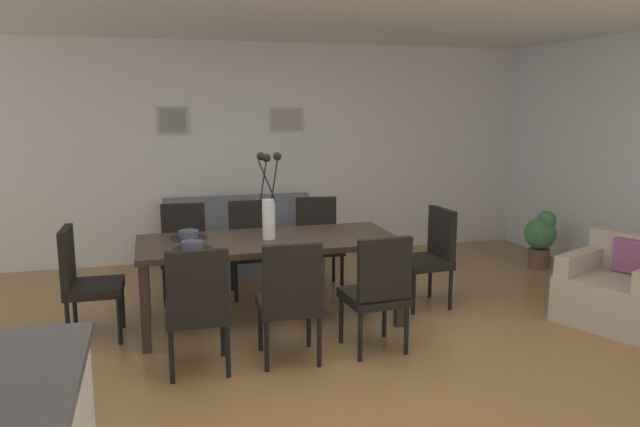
{
  "coord_description": "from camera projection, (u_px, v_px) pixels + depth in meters",
  "views": [
    {
      "loc": [
        -1.16,
        -4.15,
        1.88
      ],
      "look_at": [
        0.24,
        0.84,
        0.94
      ],
      "focal_mm": 34.28,
      "sensor_mm": 36.0,
      "label": 1
    }
  ],
  "objects": [
    {
      "name": "placemat_near_left",
      "position": [
        192.0,
        249.0,
        4.84
      ],
      "size": [
        0.32,
        0.32,
        0.01
      ],
      "primitive_type": "cylinder",
      "color": "black",
      "rests_on": "dining_table"
    },
    {
      "name": "back_wall_panel",
      "position": [
        248.0,
        152.0,
        7.43
      ],
      "size": [
        9.0,
        0.1,
        2.6
      ],
      "primitive_type": "cube",
      "color": "silver",
      "rests_on": "ground"
    },
    {
      "name": "dining_chair_head_west",
      "position": [
        84.0,
        278.0,
        4.87
      ],
      "size": [
        0.45,
        0.45,
        0.92
      ],
      "color": "black",
      "rests_on": "ground"
    },
    {
      "name": "dining_chair_near_right",
      "position": [
        184.0,
        247.0,
        5.91
      ],
      "size": [
        0.46,
        0.46,
        0.92
      ],
      "color": "black",
      "rests_on": "ground"
    },
    {
      "name": "dining_chair_near_left",
      "position": [
        197.0,
        304.0,
        4.23
      ],
      "size": [
        0.45,
        0.45,
        0.92
      ],
      "color": "black",
      "rests_on": "ground"
    },
    {
      "name": "armchair",
      "position": [
        619.0,
        290.0,
        5.29
      ],
      "size": [
        1.05,
        1.05,
        0.75
      ],
      "color": "#B7A893",
      "rests_on": "ground"
    },
    {
      "name": "framed_picture_center",
      "position": [
        286.0,
        120.0,
        7.42
      ],
      "size": [
        0.4,
        0.03,
        0.28
      ],
      "color": "#B2ADA3"
    },
    {
      "name": "dining_chair_far_right",
      "position": [
        252.0,
        243.0,
        6.08
      ],
      "size": [
        0.45,
        0.45,
        0.92
      ],
      "color": "black",
      "rests_on": "ground"
    },
    {
      "name": "potted_plant",
      "position": [
        541.0,
        236.0,
        7.04
      ],
      "size": [
        0.36,
        0.36,
        0.67
      ],
      "color": "brown",
      "rests_on": "ground"
    },
    {
      "name": "dining_chair_head_east",
      "position": [
        431.0,
        252.0,
        5.7
      ],
      "size": [
        0.47,
        0.47,
        0.92
      ],
      "color": "black",
      "rests_on": "ground"
    },
    {
      "name": "dining_table",
      "position": [
        269.0,
        246.0,
        5.23
      ],
      "size": [
        2.2,
        0.95,
        0.74
      ],
      "color": "#33261E",
      "rests_on": "ground"
    },
    {
      "name": "dining_chair_mid_left",
      "position": [
        378.0,
        288.0,
        4.6
      ],
      "size": [
        0.47,
        0.47,
        0.92
      ],
      "color": "black",
      "rests_on": "ground"
    },
    {
      "name": "placemat_near_right",
      "position": [
        189.0,
        238.0,
        5.25
      ],
      "size": [
        0.32,
        0.32,
        0.01
      ],
      "primitive_type": "cylinder",
      "color": "black",
      "rests_on": "dining_table"
    },
    {
      "name": "dining_chair_far_left",
      "position": [
        290.0,
        296.0,
        4.41
      ],
      "size": [
        0.46,
        0.46,
        0.92
      ],
      "color": "black",
      "rests_on": "ground"
    },
    {
      "name": "dining_chair_mid_right",
      "position": [
        318.0,
        238.0,
        6.3
      ],
      "size": [
        0.47,
        0.47,
        0.92
      ],
      "color": "black",
      "rests_on": "ground"
    },
    {
      "name": "ground_plane",
      "position": [
        319.0,
        358.0,
        4.58
      ],
      "size": [
        9.0,
        9.0,
        0.0
      ],
      "primitive_type": "plane",
      "color": "olive"
    },
    {
      "name": "bowl_near_right",
      "position": [
        189.0,
        233.0,
        5.24
      ],
      "size": [
        0.17,
        0.17,
        0.07
      ],
      "color": "#475166",
      "rests_on": "dining_table"
    },
    {
      "name": "centerpiece_vase",
      "position": [
        269.0,
        206.0,
        5.17
      ],
      "size": [
        0.21,
        0.23,
        0.73
      ],
      "color": "white",
      "rests_on": "dining_table"
    },
    {
      "name": "framed_picture_left",
      "position": [
        173.0,
        120.0,
        7.06
      ],
      "size": [
        0.34,
        0.03,
        0.32
      ],
      "color": "#B2ADA3"
    },
    {
      "name": "bowl_near_left",
      "position": [
        192.0,
        244.0,
        4.84
      ],
      "size": [
        0.17,
        0.17,
        0.07
      ],
      "color": "#475166",
      "rests_on": "dining_table"
    },
    {
      "name": "sofa",
      "position": [
        242.0,
        244.0,
        7.04
      ],
      "size": [
        1.73,
        0.84,
        0.8
      ],
      "color": "slate",
      "rests_on": "ground"
    }
  ]
}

